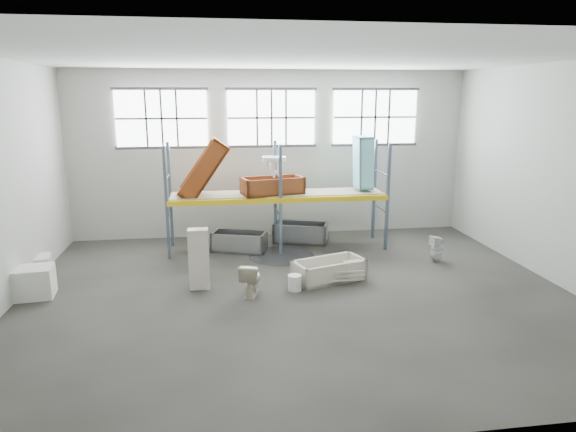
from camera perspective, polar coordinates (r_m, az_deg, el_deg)
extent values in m
cube|color=#49453E|center=(11.34, 1.10, -8.91)|extent=(12.00, 10.00, 0.10)
cube|color=silver|center=(10.52, 1.23, 17.73)|extent=(12.00, 10.00, 0.10)
cube|color=#AFAFA2|center=(15.59, -1.89, 6.96)|extent=(12.00, 0.10, 5.00)
cube|color=#AFAFA3|center=(5.84, 9.30, -4.33)|extent=(12.00, 0.10, 5.00)
cube|color=#B8B8AA|center=(13.06, 28.43, 4.07)|extent=(0.10, 10.00, 5.00)
cube|color=white|center=(15.37, -14.02, 10.59)|extent=(2.60, 0.04, 1.60)
cube|color=white|center=(15.40, -1.87, 10.98)|extent=(2.60, 0.04, 1.60)
cube|color=white|center=(16.07, 9.75, 10.90)|extent=(2.60, 0.04, 1.60)
cube|color=slate|center=(13.59, -13.49, 1.35)|extent=(0.08, 0.08, 3.00)
cube|color=slate|center=(14.77, -13.09, 2.31)|extent=(0.08, 0.08, 3.00)
cube|color=slate|center=(13.64, -0.85, 1.76)|extent=(0.08, 0.08, 3.00)
cube|color=slate|center=(14.81, -1.45, 2.70)|extent=(0.08, 0.08, 3.00)
cube|color=slate|center=(14.33, 11.14, 2.08)|extent=(0.08, 0.08, 3.00)
cube|color=slate|center=(15.45, 9.68, 2.96)|extent=(0.08, 0.08, 3.00)
cube|color=yellow|center=(13.64, -0.85, 1.76)|extent=(6.00, 0.10, 0.14)
cube|color=yellow|center=(14.81, -1.45, 2.70)|extent=(6.00, 0.10, 0.14)
cube|color=gray|center=(14.21, -1.16, 2.57)|extent=(5.90, 1.10, 0.03)
cylinder|color=black|center=(13.83, -0.72, -4.49)|extent=(1.80, 1.80, 0.00)
cube|color=beige|center=(12.02, 7.26, -6.02)|extent=(0.48, 0.30, 0.42)
imported|color=#F4DFCA|center=(11.88, 2.01, -6.76)|extent=(0.52, 0.52, 0.14)
imported|color=beige|center=(11.16, -4.18, -7.04)|extent=(0.59, 0.80, 0.73)
cube|color=beige|center=(11.54, -9.99, -4.78)|extent=(0.45, 0.30, 1.39)
imported|color=white|center=(13.85, 16.37, -3.53)|extent=(0.36, 0.35, 0.69)
imported|color=white|center=(13.90, -1.56, 4.47)|extent=(0.79, 0.70, 0.59)
cylinder|color=white|center=(11.42, 0.76, -7.50)|extent=(0.34, 0.34, 0.36)
cube|color=silver|center=(12.31, -26.63, -6.67)|extent=(0.84, 0.74, 0.66)
cube|color=silver|center=(13.61, -26.39, -5.14)|extent=(0.71, 0.71, 0.51)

